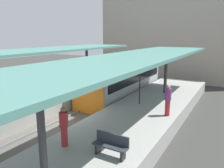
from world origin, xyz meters
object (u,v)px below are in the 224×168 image
object	(u,v)px
passenger_mid_platform	(64,126)
passenger_near_bench	(168,100)
platform_bench	(111,144)
platform_sign	(140,80)
commuter_train	(123,79)

from	to	relation	value
passenger_mid_platform	passenger_near_bench	bearing A→B (deg)	64.63
platform_bench	platform_sign	size ratio (longest dim) A/B	0.63
commuter_train	platform_sign	distance (m)	5.04
platform_sign	passenger_near_bench	size ratio (longest dim) A/B	1.22
commuter_train	passenger_mid_platform	size ratio (longest dim) A/B	6.37
platform_sign	passenger_mid_platform	xyz separation A→B (m)	(-0.41, -6.90, -0.75)
platform_sign	passenger_mid_platform	world-z (taller)	platform_sign
platform_sign	passenger_mid_platform	distance (m)	6.95
commuter_train	passenger_mid_platform	world-z (taller)	commuter_train
platform_bench	platform_sign	distance (m)	6.91
platform_bench	passenger_mid_platform	bearing A→B (deg)	-171.84
commuter_train	passenger_mid_platform	distance (m)	11.07
commuter_train	passenger_mid_platform	bearing A→B (deg)	-75.59
passenger_near_bench	passenger_mid_platform	bearing A→B (deg)	-115.37
commuter_train	passenger_near_bench	xyz separation A→B (m)	(5.42, -5.09, 0.22)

